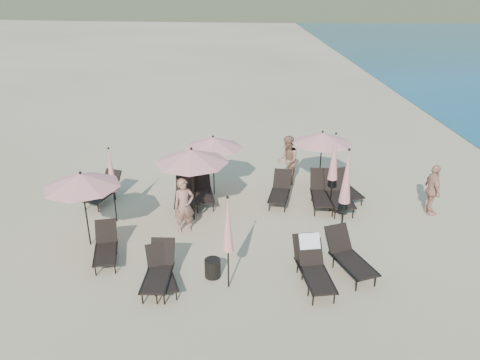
{
  "coord_description": "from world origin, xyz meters",
  "views": [
    {
      "loc": [
        -1.05,
        -10.11,
        6.98
      ],
      "look_at": [
        -0.77,
        3.5,
        1.1
      ],
      "focal_mm": 35.0,
      "sensor_mm": 36.0,
      "label": 1
    }
  ],
  "objects_px": {
    "lounger_0": "(106,246)",
    "umbrella_open_1": "(192,156)",
    "lounger_9": "(280,190)",
    "umbrella_closed_3": "(347,178)",
    "lounger_5": "(349,256)",
    "lounger_1": "(161,272)",
    "lounger_3": "(315,266)",
    "lounger_2": "(159,270)",
    "lounger_6": "(104,190)",
    "umbrella_closed_2": "(111,171)",
    "lounger_12": "(346,187)",
    "lounger_7": "(185,193)",
    "beachgoer_c": "(433,190)",
    "beachgoer_a": "(184,206)",
    "lounger_10": "(322,192)",
    "side_table_1": "(309,255)",
    "lounger_11": "(338,193)",
    "umbrella_open_2": "(213,142)",
    "umbrella_closed_1": "(334,158)",
    "umbrella_open_0": "(81,180)",
    "umbrella_closed_0": "(228,225)",
    "lounger_4": "(310,263)",
    "umbrella_open_3": "(322,138)",
    "side_table_0": "(213,268)",
    "beachgoer_b": "(288,161)"
  },
  "relations": [
    {
      "from": "lounger_1",
      "to": "beachgoer_a",
      "type": "relative_size",
      "value": 0.93
    },
    {
      "from": "lounger_0",
      "to": "umbrella_open_1",
      "type": "distance_m",
      "value": 3.57
    },
    {
      "from": "umbrella_closed_1",
      "to": "beachgoer_c",
      "type": "relative_size",
      "value": 1.61
    },
    {
      "from": "umbrella_open_1",
      "to": "lounger_12",
      "type": "bearing_deg",
      "value": 16.06
    },
    {
      "from": "lounger_4",
      "to": "side_table_0",
      "type": "bearing_deg",
      "value": 170.08
    },
    {
      "from": "umbrella_closed_3",
      "to": "lounger_10",
      "type": "bearing_deg",
      "value": 94.64
    },
    {
      "from": "lounger_1",
      "to": "umbrella_open_3",
      "type": "distance_m",
      "value": 7.57
    },
    {
      "from": "umbrella_open_2",
      "to": "side_table_1",
      "type": "relative_size",
      "value": 4.42
    },
    {
      "from": "lounger_4",
      "to": "umbrella_open_2",
      "type": "bearing_deg",
      "value": 109.07
    },
    {
      "from": "lounger_11",
      "to": "side_table_1",
      "type": "relative_size",
      "value": 3.81
    },
    {
      "from": "lounger_3",
      "to": "lounger_9",
      "type": "bearing_deg",
      "value": 88.81
    },
    {
      "from": "umbrella_closed_1",
      "to": "beachgoer_a",
      "type": "bearing_deg",
      "value": -165.55
    },
    {
      "from": "umbrella_open_1",
      "to": "umbrella_closed_3",
      "type": "relative_size",
      "value": 0.86
    },
    {
      "from": "umbrella_open_3",
      "to": "beachgoer_c",
      "type": "bearing_deg",
      "value": -30.34
    },
    {
      "from": "lounger_7",
      "to": "beachgoer_c",
      "type": "distance_m",
      "value": 7.94
    },
    {
      "from": "lounger_6",
      "to": "side_table_1",
      "type": "xyz_separation_m",
      "value": [
        6.34,
        -3.87,
        -0.19
      ]
    },
    {
      "from": "lounger_12",
      "to": "lounger_1",
      "type": "bearing_deg",
      "value": -153.71
    },
    {
      "from": "lounger_11",
      "to": "beachgoer_c",
      "type": "bearing_deg",
      "value": -13.16
    },
    {
      "from": "umbrella_open_0",
      "to": "umbrella_closed_2",
      "type": "height_order",
      "value": "umbrella_closed_2"
    },
    {
      "from": "lounger_5",
      "to": "lounger_0",
      "type": "bearing_deg",
      "value": 154.89
    },
    {
      "from": "lounger_2",
      "to": "lounger_4",
      "type": "distance_m",
      "value": 3.75
    },
    {
      "from": "lounger_9",
      "to": "umbrella_closed_2",
      "type": "relative_size",
      "value": 0.7
    },
    {
      "from": "lounger_1",
      "to": "side_table_1",
      "type": "height_order",
      "value": "lounger_1"
    },
    {
      "from": "lounger_7",
      "to": "lounger_1",
      "type": "bearing_deg",
      "value": -95.96
    },
    {
      "from": "umbrella_open_0",
      "to": "beachgoer_a",
      "type": "relative_size",
      "value": 1.33
    },
    {
      "from": "umbrella_open_2",
      "to": "lounger_5",
      "type": "bearing_deg",
      "value": -53.06
    },
    {
      "from": "lounger_12",
      "to": "umbrella_closed_2",
      "type": "relative_size",
      "value": 0.66
    },
    {
      "from": "lounger_7",
      "to": "umbrella_open_3",
      "type": "height_order",
      "value": "umbrella_open_3"
    },
    {
      "from": "umbrella_closed_1",
      "to": "umbrella_closed_3",
      "type": "relative_size",
      "value": 0.96
    },
    {
      "from": "lounger_5",
      "to": "lounger_1",
      "type": "bearing_deg",
      "value": 167.22
    },
    {
      "from": "lounger_6",
      "to": "umbrella_open_1",
      "type": "height_order",
      "value": "umbrella_open_1"
    },
    {
      "from": "lounger_3",
      "to": "umbrella_closed_3",
      "type": "height_order",
      "value": "umbrella_closed_3"
    },
    {
      "from": "umbrella_closed_0",
      "to": "lounger_0",
      "type": "bearing_deg",
      "value": 158.44
    },
    {
      "from": "umbrella_closed_0",
      "to": "beachgoer_c",
      "type": "bearing_deg",
      "value": 30.36
    },
    {
      "from": "side_table_0",
      "to": "beachgoer_c",
      "type": "distance_m",
      "value": 7.65
    },
    {
      "from": "lounger_9",
      "to": "umbrella_closed_3",
      "type": "relative_size",
      "value": 0.61
    },
    {
      "from": "lounger_10",
      "to": "beachgoer_b",
      "type": "relative_size",
      "value": 1.01
    },
    {
      "from": "umbrella_closed_1",
      "to": "umbrella_closed_3",
      "type": "xyz_separation_m",
      "value": [
        -0.02,
        -1.75,
        0.08
      ]
    },
    {
      "from": "lounger_0",
      "to": "lounger_11",
      "type": "bearing_deg",
      "value": 13.63
    },
    {
      "from": "lounger_3",
      "to": "lounger_2",
      "type": "bearing_deg",
      "value": 173.95
    },
    {
      "from": "beachgoer_a",
      "to": "side_table_1",
      "type": "bearing_deg",
      "value": -49.01
    },
    {
      "from": "lounger_6",
      "to": "umbrella_closed_0",
      "type": "xyz_separation_m",
      "value": [
        4.21,
        -4.87,
        1.29
      ]
    },
    {
      "from": "umbrella_open_1",
      "to": "umbrella_closed_3",
      "type": "xyz_separation_m",
      "value": [
        4.35,
        -1.31,
        -0.17
      ]
    },
    {
      "from": "umbrella_closed_3",
      "to": "lounger_12",
      "type": "bearing_deg",
      "value": 74.83
    },
    {
      "from": "umbrella_open_1",
      "to": "lounger_9",
      "type": "bearing_deg",
      "value": 23.23
    },
    {
      "from": "umbrella_open_0",
      "to": "umbrella_closed_0",
      "type": "height_order",
      "value": "umbrella_closed_0"
    },
    {
      "from": "lounger_10",
      "to": "side_table_1",
      "type": "bearing_deg",
      "value": -100.91
    },
    {
      "from": "lounger_6",
      "to": "umbrella_closed_2",
      "type": "bearing_deg",
      "value": -43.43
    },
    {
      "from": "lounger_1",
      "to": "lounger_12",
      "type": "xyz_separation_m",
      "value": [
        5.66,
        4.9,
        0.01
      ]
    },
    {
      "from": "lounger_6",
      "to": "beachgoer_a",
      "type": "relative_size",
      "value": 1.02
    }
  ]
}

